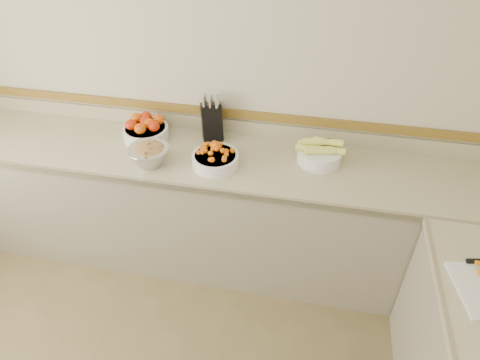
% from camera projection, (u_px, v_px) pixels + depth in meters
% --- Properties ---
extents(back_wall, '(4.00, 0.00, 4.00)m').
position_uv_depth(back_wall, '(207.00, 76.00, 2.74)').
color(back_wall, beige).
rests_on(back_wall, ground_plane).
extents(counter_back, '(4.00, 0.65, 1.08)m').
position_uv_depth(counter_back, '(201.00, 207.00, 3.01)').
color(counter_back, tan).
rests_on(counter_back, ground_plane).
extents(knife_block, '(0.18, 0.20, 0.32)m').
position_uv_depth(knife_block, '(212.00, 121.00, 2.82)').
color(knife_block, black).
rests_on(knife_block, counter_back).
extents(tomato_bowl, '(0.31, 0.31, 0.15)m').
position_uv_depth(tomato_bowl, '(146.00, 129.00, 2.86)').
color(tomato_bowl, white).
rests_on(tomato_bowl, counter_back).
extents(cherry_tomato_bowl, '(0.29, 0.29, 0.16)m').
position_uv_depth(cherry_tomato_bowl, '(215.00, 158.00, 2.62)').
color(cherry_tomato_bowl, white).
rests_on(cherry_tomato_bowl, counter_back).
extents(corn_bowl, '(0.31, 0.28, 0.16)m').
position_uv_depth(corn_bowl, '(320.00, 153.00, 2.65)').
color(corn_bowl, white).
rests_on(corn_bowl, counter_back).
extents(rhubarb_bowl, '(0.25, 0.25, 0.14)m').
position_uv_depth(rhubarb_bowl, '(149.00, 154.00, 2.61)').
color(rhubarb_bowl, '#B2B2BA').
rests_on(rhubarb_bowl, counter_back).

